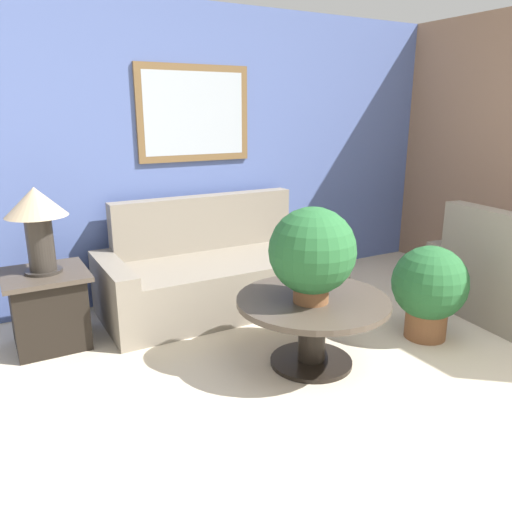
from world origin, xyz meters
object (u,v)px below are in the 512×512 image
potted_plant_on_table (312,252)px  potted_plant_floor (429,288)px  side_table (49,308)px  couch_main (221,273)px  armchair (510,281)px  table_lamp (37,214)px  coffee_table (313,317)px

potted_plant_on_table → potted_plant_floor: (1.06, -0.05, -0.41)m
side_table → potted_plant_on_table: size_ratio=0.93×
couch_main → side_table: 1.46m
couch_main → armchair: (2.07, -1.38, -0.01)m
potted_plant_on_table → potted_plant_floor: potted_plant_on_table is taller
armchair → side_table: (-3.53, 1.28, 0.00)m
couch_main → table_lamp: table_lamp is taller
coffee_table → potted_plant_floor: 1.02m
coffee_table → table_lamp: table_lamp is taller
armchair → coffee_table: 2.01m
coffee_table → potted_plant_floor: (1.01, -0.09, 0.06)m
coffee_table → table_lamp: bearing=141.7°
potted_plant_floor → table_lamp: bearing=153.1°
armchair → table_lamp: (-3.53, 1.28, 0.70)m
potted_plant_on_table → couch_main: bearing=90.9°
table_lamp → couch_main: bearing=3.6°
table_lamp → potted_plant_on_table: 1.93m
coffee_table → potted_plant_on_table: potted_plant_on_table is taller
armchair → potted_plant_on_table: (-2.05, 0.05, 0.53)m
side_table → couch_main: bearing=3.6°
side_table → potted_plant_on_table: (1.47, -1.24, 0.53)m
side_table → armchair: bearing=-20.0°
armchair → table_lamp: bearing=76.3°
side_table → potted_plant_on_table: potted_plant_on_table is taller
couch_main → potted_plant_floor: couch_main is taller
armchair → potted_plant_floor: (-0.99, -0.00, 0.12)m
armchair → table_lamp: size_ratio=1.95×
potted_plant_on_table → potted_plant_floor: bearing=-2.7°
couch_main → side_table: (-1.45, -0.09, -0.01)m
table_lamp → armchair: bearing=-20.0°
couch_main → armchair: same height
coffee_table → potted_plant_floor: bearing=-4.9°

